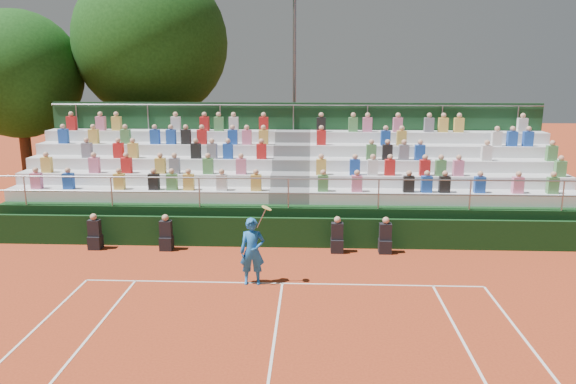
{
  "coord_description": "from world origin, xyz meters",
  "views": [
    {
      "loc": [
        0.8,
        -14.49,
        5.87
      ],
      "look_at": [
        0.0,
        3.5,
        1.8
      ],
      "focal_mm": 35.0,
      "sensor_mm": 36.0,
      "label": 1
    }
  ],
  "objects_px": {
    "floodlight_mast": "(294,77)",
    "tennis_player": "(252,251)",
    "tree_east": "(151,43)",
    "tree_west": "(18,75)"
  },
  "relations": [
    {
      "from": "tree_west",
      "to": "floodlight_mast",
      "type": "height_order",
      "value": "floodlight_mast"
    },
    {
      "from": "floodlight_mast",
      "to": "tree_west",
      "type": "bearing_deg",
      "value": -171.3
    },
    {
      "from": "tennis_player",
      "to": "tree_east",
      "type": "xyz_separation_m",
      "value": [
        -6.08,
        12.64,
        5.98
      ]
    },
    {
      "from": "tree_west",
      "to": "floodlight_mast",
      "type": "bearing_deg",
      "value": 8.7
    },
    {
      "from": "tennis_player",
      "to": "floodlight_mast",
      "type": "height_order",
      "value": "floodlight_mast"
    },
    {
      "from": "floodlight_mast",
      "to": "tennis_player",
      "type": "bearing_deg",
      "value": -93.1
    },
    {
      "from": "tree_east",
      "to": "floodlight_mast",
      "type": "relative_size",
      "value": 1.14
    },
    {
      "from": "tree_east",
      "to": "tennis_player",
      "type": "bearing_deg",
      "value": -64.32
    },
    {
      "from": "tree_east",
      "to": "floodlight_mast",
      "type": "xyz_separation_m",
      "value": [
        6.78,
        0.34,
        -1.61
      ]
    },
    {
      "from": "tree_west",
      "to": "tree_east",
      "type": "relative_size",
      "value": 0.79
    }
  ]
}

